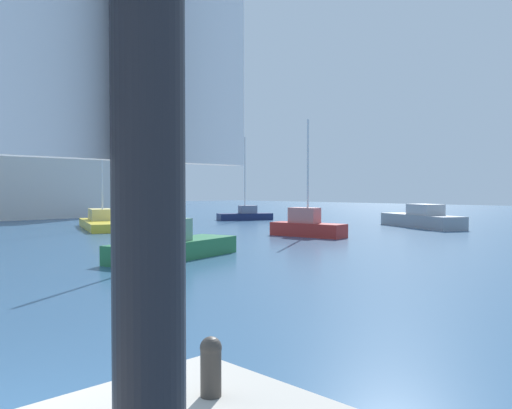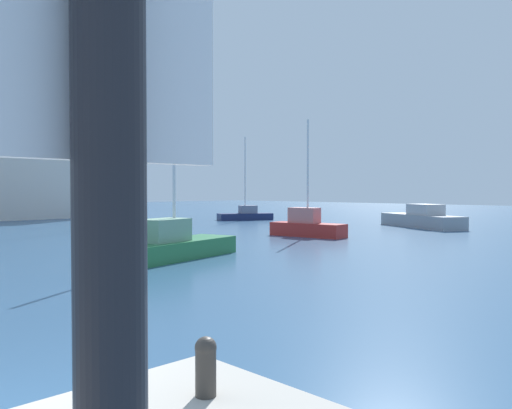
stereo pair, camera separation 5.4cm
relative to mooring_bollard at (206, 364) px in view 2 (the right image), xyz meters
name	(u,v)px [view 2 (the right image)]	position (x,y,z in m)	size (l,w,h in m)	color
water	(147,237)	(13.70, 22.42, -1.16)	(160.00, 160.00, 0.00)	#2D5175
mooring_bollard	(206,364)	(0.00, 0.00, 0.00)	(0.20, 0.20, 0.55)	#38332D
sailboat_yellow_far_right	(102,222)	(15.21, 30.63, -0.68)	(5.46, 9.10, 11.32)	gold
sailboat_green_outer_mooring	(172,245)	(9.12, 13.41, -0.60)	(6.39, 3.34, 7.73)	#28703D
sailboat_red_behind_lamppost	(307,226)	(20.73, 16.10, -0.53)	(1.86, 4.79, 6.94)	#B22823
sailboat_navy_center_channel	(246,215)	(29.80, 31.02, -0.66)	(5.22, 3.63, 7.66)	#19234C
motorboat_grey_near_pier	(422,219)	(32.49, 14.90, -0.54)	(5.33, 7.83, 1.74)	gray
warehouse_block	(45,159)	(18.06, 47.65, 4.71)	(12.49, 5.44, 11.72)	beige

